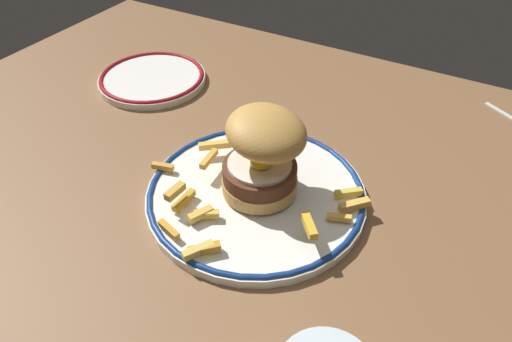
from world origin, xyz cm
name	(u,v)px	position (x,y,z in cm)	size (l,w,h in cm)	color
ground_plane	(249,184)	(0.00, 0.00, -2.00)	(117.48, 84.02, 4.00)	brown
dinner_plate	(256,193)	(3.27, -3.69, 0.84)	(28.22, 28.22, 1.60)	white
burger	(263,153)	(3.84, -2.92, 7.06)	(10.97, 10.90, 11.44)	tan
fries_pile	(239,192)	(2.17, -6.05, 2.54)	(28.12, 25.31, 2.89)	gold
side_plate	(152,78)	(-27.52, 13.13, 0.83)	(18.84, 18.84, 1.60)	white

